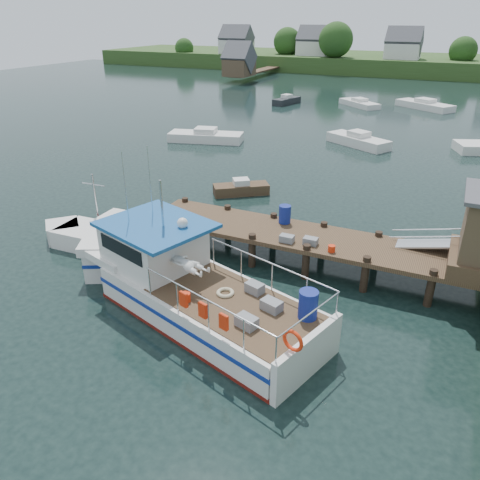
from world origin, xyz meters
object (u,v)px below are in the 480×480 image
at_px(moored_a, 206,136).
at_px(moored_b, 358,140).
at_px(moored_e, 287,100).
at_px(work_boat, 107,238).
at_px(moored_rowboat, 241,188).
at_px(lobster_boat, 181,282).
at_px(moored_far, 425,105).
at_px(moored_d, 359,103).
at_px(dock, 427,239).

height_order(moored_a, moored_b, moored_b).
bearing_deg(moored_e, work_boat, -76.50).
relative_size(work_boat, moored_rowboat, 2.04).
bearing_deg(lobster_boat, moored_e, 122.30).
distance_m(moored_far, moored_d, 7.65).
xyz_separation_m(moored_rowboat, moored_a, (-8.61, 11.05, 0.07)).
height_order(moored_b, moored_d, moored_b).
distance_m(work_boat, moored_far, 47.03).
height_order(moored_rowboat, moored_far, moored_far).
relative_size(lobster_boat, moored_d, 2.11).
height_order(work_boat, moored_b, work_boat).
xyz_separation_m(dock, work_boat, (-14.04, -2.65, -1.65)).
relative_size(moored_far, moored_a, 1.04).
relative_size(dock, work_boat, 2.34).
relative_size(lobster_boat, work_boat, 1.71).
bearing_deg(dock, moored_far, 95.16).
relative_size(moored_far, moored_b, 1.21).
bearing_deg(moored_far, moored_a, -104.05).
height_order(work_boat, moored_far, work_boat).
xyz_separation_m(lobster_boat, moored_far, (4.28, 48.64, -0.63)).
bearing_deg(moored_b, dock, -77.41).
relative_size(dock, moored_a, 2.42).
distance_m(work_boat, moored_a, 21.58).
bearing_deg(moored_a, dock, -36.68).
xyz_separation_m(moored_rowboat, moored_d, (0.05, 34.54, -0.00)).
relative_size(dock, moored_b, 2.80).
distance_m(moored_b, moored_e, 21.23).
xyz_separation_m(dock, lobster_boat, (-8.19, -5.37, -1.17)).
height_order(lobster_boat, moored_far, lobster_boat).
bearing_deg(moored_rowboat, moored_d, 83.69).
relative_size(dock, moored_rowboat, 4.77).
height_order(moored_rowboat, moored_d, moored_rowboat).
height_order(dock, work_boat, dock).
bearing_deg(moored_e, lobster_boat, -69.79).
distance_m(dock, lobster_boat, 9.86).
distance_m(lobster_boat, moored_far, 48.84).
relative_size(lobster_boat, moored_far, 1.69).
distance_m(lobster_boat, moored_rowboat, 12.83).
xyz_separation_m(moored_far, moored_b, (-3.44, -20.99, 0.02)).
height_order(lobster_boat, moored_e, lobster_boat).
distance_m(dock, moored_rowboat, 13.54).
distance_m(moored_rowboat, moored_d, 34.54).
bearing_deg(work_boat, lobster_boat, -26.76).
distance_m(moored_a, moored_e, 21.23).
bearing_deg(moored_d, moored_rowboat, -108.84).
height_order(moored_far, moored_e, moored_far).
distance_m(lobster_boat, moored_e, 46.22).
height_order(moored_far, moored_a, moored_a).
bearing_deg(moored_rowboat, moored_far, 72.07).
height_order(dock, moored_a, dock).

